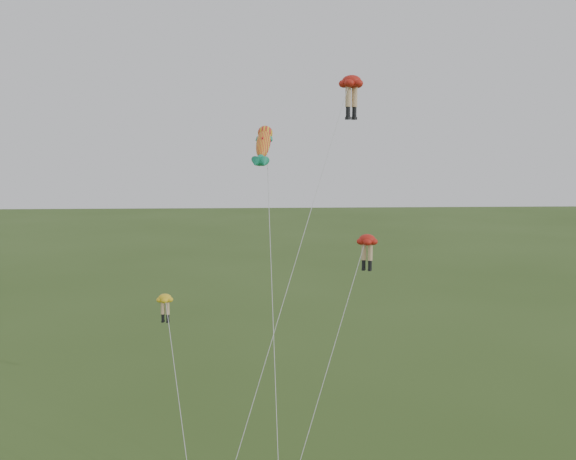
{
  "coord_description": "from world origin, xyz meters",
  "views": [
    {
      "loc": [
        0.55,
        -29.43,
        17.54
      ],
      "look_at": [
        2.36,
        6.0,
        12.82
      ],
      "focal_mm": 40.0,
      "sensor_mm": 36.0,
      "label": 1
    }
  ],
  "objects": [
    {
      "name": "legs_kite_red_mid",
      "position": [
        7.04,
        7.63,
        11.57
      ],
      "size": [
        6.24,
        9.7,
        12.31
      ],
      "rotation": [
        0.0,
        0.0,
        -0.48
      ],
      "color": "red",
      "rests_on": "ground"
    },
    {
      "name": "fish_kite",
      "position": [
        1.03,
        6.85,
        17.55
      ],
      "size": [
        1.38,
        9.61,
        18.86
      ],
      "rotation": [
        0.7,
        0.0,
        -0.17
      ],
      "color": "yellow",
      "rests_on": "ground"
    },
    {
      "name": "legs_kite_yellow",
      "position": [
        -4.44,
        5.48,
        8.5
      ],
      "size": [
        3.18,
        9.91,
        9.28
      ],
      "rotation": [
        0.0,
        0.0,
        -0.25
      ],
      "color": "yellow",
      "rests_on": "ground"
    },
    {
      "name": "legs_kite_red_high",
      "position": [
        6.78,
        12.89,
        21.19
      ],
      "size": [
        9.43,
        15.72,
        22.07
      ],
      "rotation": [
        0.0,
        0.0,
        0.5
      ],
      "color": "red",
      "rests_on": "ground"
    }
  ]
}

